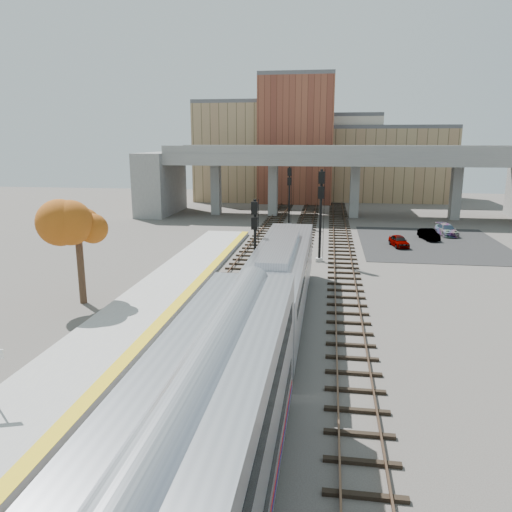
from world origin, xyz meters
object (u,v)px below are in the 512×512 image
(signal_mast_mid, at_px, (320,215))
(car_c, at_px, (447,230))
(car_a, at_px, (399,241))
(tree, at_px, (77,222))
(signal_mast_near, at_px, (255,250))
(signal_mast_far, at_px, (289,197))
(locomotive, at_px, (280,278))
(car_b, at_px, (429,234))

(signal_mast_mid, distance_m, car_c, 19.83)
(signal_mast_mid, relative_size, car_a, 2.38)
(signal_mast_mid, relative_size, tree, 1.10)
(signal_mast_near, bearing_deg, tree, -161.61)
(signal_mast_far, height_order, car_c, signal_mast_far)
(signal_mast_mid, bearing_deg, tree, -137.54)
(signal_mast_near, height_order, car_c, signal_mast_near)
(locomotive, distance_m, signal_mast_near, 4.59)
(car_b, bearing_deg, tree, -148.69)
(signal_mast_near, height_order, car_b, signal_mast_near)
(signal_mast_mid, distance_m, car_b, 16.13)
(signal_mast_near, xyz_separation_m, car_a, (11.64, 17.09, -2.45))
(car_c, bearing_deg, signal_mast_mid, -141.55)
(signal_mast_far, height_order, tree, signal_mast_far)
(signal_mast_near, height_order, car_a, signal_mast_near)
(signal_mast_near, relative_size, tree, 0.90)
(signal_mast_near, distance_m, tree, 11.35)
(signal_mast_near, bearing_deg, car_c, 53.87)
(car_a, distance_m, car_b, 5.36)
(signal_mast_far, xyz_separation_m, tree, (-10.56, -31.53, 1.73))
(signal_mast_near, bearing_deg, signal_mast_far, 90.00)
(car_a, bearing_deg, car_b, 38.20)
(locomotive, bearing_deg, tree, 177.78)
(car_a, bearing_deg, signal_mast_far, 126.03)
(signal_mast_near, relative_size, car_a, 1.95)
(locomotive, height_order, car_b, locomotive)
(signal_mast_mid, height_order, car_c, signal_mast_mid)
(car_c, bearing_deg, tree, -143.55)
(signal_mast_mid, distance_m, signal_mast_far, 18.57)
(car_c, bearing_deg, car_b, -137.40)
(car_b, relative_size, car_c, 0.83)
(locomotive, distance_m, car_a, 23.21)
(signal_mast_near, distance_m, signal_mast_far, 28.02)
(signal_mast_far, bearing_deg, tree, -108.52)
(signal_mast_near, bearing_deg, signal_mast_mid, 67.51)
(car_b, bearing_deg, car_a, -143.49)
(tree, bearing_deg, locomotive, -2.22)
(car_a, relative_size, car_c, 0.80)
(signal_mast_far, distance_m, car_b, 16.90)
(signal_mast_near, height_order, signal_mast_far, signal_mast_far)
(tree, distance_m, car_b, 35.92)
(signal_mast_mid, bearing_deg, locomotive, -98.18)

